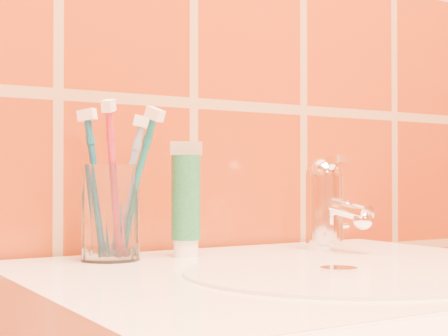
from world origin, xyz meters
TOP-DOWN VIEW (x-y plane):
  - glass_tumbler at (-0.15, 1.12)m, footprint 0.07×0.07m
  - toothpaste_tube at (-0.06, 1.11)m, footprint 0.04×0.03m
  - faucet at (0.14, 1.09)m, footprint 0.05×0.11m
  - toothbrush_0 at (-0.13, 1.12)m, footprint 0.09×0.08m
  - toothbrush_1 at (-0.13, 1.10)m, footprint 0.10×0.14m
  - toothbrush_2 at (-0.15, 1.10)m, footprint 0.09×0.10m
  - toothbrush_3 at (-0.16, 1.13)m, footprint 0.08×0.08m

SIDE VIEW (x-z plane):
  - glass_tumbler at x=-0.15m, z-range 0.85..0.96m
  - toothpaste_tube at x=-0.06m, z-range 0.85..0.98m
  - faucet at x=0.14m, z-range 0.85..0.97m
  - toothbrush_0 at x=-0.13m, z-range 0.84..1.02m
  - toothbrush_1 at x=-0.13m, z-range 0.84..1.03m
  - toothbrush_3 at x=-0.16m, z-range 0.84..1.02m
  - toothbrush_2 at x=-0.15m, z-range 0.84..1.03m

